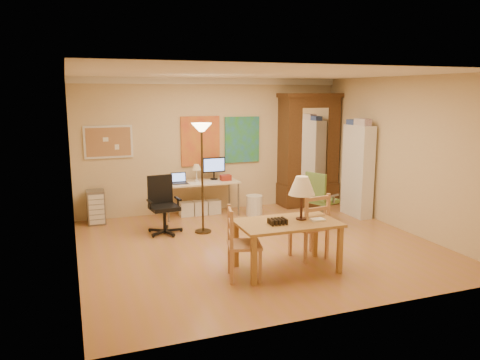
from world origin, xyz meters
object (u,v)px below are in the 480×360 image
object	(u,v)px
dining_table	(293,212)
armoire	(308,157)
office_chair_black	(164,218)
computer_desk	(201,195)
bookshelf	(358,171)
office_chair_green	(321,211)

from	to	relation	value
dining_table	armoire	distance (m)	3.90
office_chair_black	armoire	world-z (taller)	armoire
computer_desk	bookshelf	distance (m)	3.13
office_chair_green	armoire	xyz separation A→B (m)	(0.56, 1.58, 0.78)
office_chair_green	bookshelf	size ratio (longest dim) A/B	0.56
office_chair_green	bookshelf	xyz separation A→B (m)	(1.03, 0.39, 0.63)
dining_table	office_chair_green	bearing A→B (deg)	50.06
armoire	computer_desk	bearing A→B (deg)	-178.00
dining_table	office_chair_black	world-z (taller)	dining_table
dining_table	computer_desk	distance (m)	3.29
office_chair_green	computer_desk	bearing A→B (deg)	141.16
dining_table	office_chair_green	size ratio (longest dim) A/B	1.39
office_chair_black	office_chair_green	size ratio (longest dim) A/B	1.00
office_chair_black	bookshelf	bearing A→B (deg)	-2.07
dining_table	computer_desk	bearing A→B (deg)	96.95
office_chair_green	dining_table	bearing A→B (deg)	-129.94
computer_desk	bookshelf	world-z (taller)	bookshelf
dining_table	armoire	size ratio (longest dim) A/B	0.58
office_chair_green	bookshelf	bearing A→B (deg)	20.71
bookshelf	computer_desk	bearing A→B (deg)	159.00
office_chair_black	bookshelf	size ratio (longest dim) A/B	0.56
office_chair_green	armoire	bearing A→B (deg)	70.35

